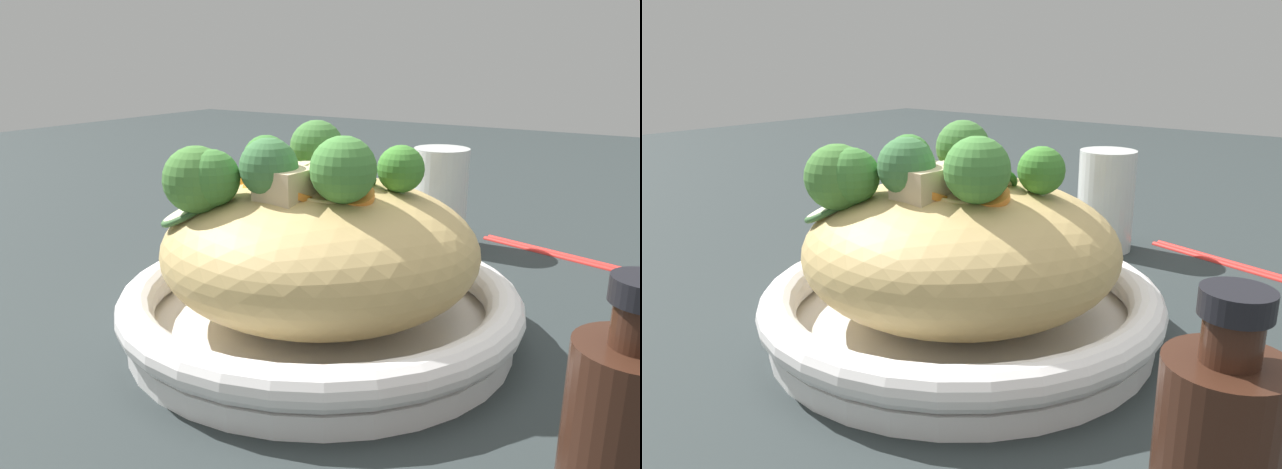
% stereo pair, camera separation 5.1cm
% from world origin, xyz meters
% --- Properties ---
extents(ground_plane, '(3.00, 3.00, 0.00)m').
position_xyz_m(ground_plane, '(0.00, 0.00, 0.00)').
color(ground_plane, '#282F30').
extents(serving_bowl, '(0.33, 0.33, 0.05)m').
position_xyz_m(serving_bowl, '(0.00, 0.00, 0.02)').
color(serving_bowl, white).
rests_on(serving_bowl, ground_plane).
extents(noodle_heap, '(0.25, 0.25, 0.12)m').
position_xyz_m(noodle_heap, '(0.00, -0.00, 0.07)').
color(noodle_heap, tan).
rests_on(noodle_heap, serving_bowl).
extents(broccoli_florets, '(0.18, 0.16, 0.07)m').
position_xyz_m(broccoli_florets, '(-0.02, -0.04, 0.14)').
color(broccoli_florets, '#92B26E').
rests_on(broccoli_florets, serving_bowl).
extents(carrot_coins, '(0.14, 0.09, 0.02)m').
position_xyz_m(carrot_coins, '(-0.02, -0.02, 0.13)').
color(carrot_coins, orange).
rests_on(carrot_coins, serving_bowl).
extents(zucchini_slices, '(0.16, 0.15, 0.05)m').
position_xyz_m(zucchini_slices, '(-0.02, -0.01, 0.13)').
color(zucchini_slices, beige).
rests_on(zucchini_slices, serving_bowl).
extents(chicken_chunks, '(0.06, 0.07, 0.03)m').
position_xyz_m(chicken_chunks, '(-0.00, -0.04, 0.13)').
color(chicken_chunks, beige).
rests_on(chicken_chunks, serving_bowl).
extents(soy_sauce_bottle, '(0.05, 0.05, 0.14)m').
position_xyz_m(soy_sauce_bottle, '(0.25, -0.14, 0.06)').
color(soy_sauce_bottle, '#381E14').
rests_on(soy_sauce_bottle, ground_plane).
extents(chopsticks_pair, '(0.21, 0.07, 0.01)m').
position_xyz_m(chopsticks_pair, '(0.13, 0.32, 0.00)').
color(chopsticks_pair, red).
rests_on(chopsticks_pair, ground_plane).
extents(drinking_glass, '(0.07, 0.07, 0.12)m').
position_xyz_m(drinking_glass, '(-0.02, 0.29, 0.06)').
color(drinking_glass, silver).
rests_on(drinking_glass, ground_plane).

